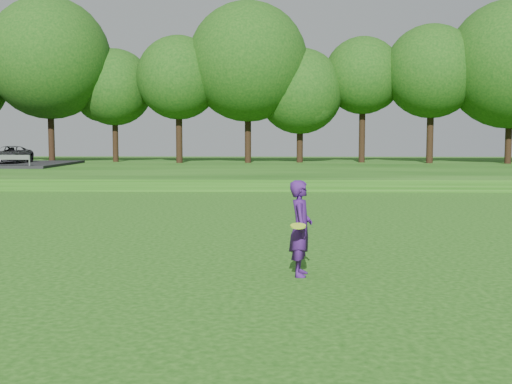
{
  "coord_description": "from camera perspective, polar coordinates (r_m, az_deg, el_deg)",
  "views": [
    {
      "loc": [
        2.81,
        -12.01,
        2.78
      ],
      "look_at": [
        2.33,
        4.5,
        1.3
      ],
      "focal_mm": 45.0,
      "sensor_mm": 36.0,
      "label": 1
    }
  ],
  "objects": [
    {
      "name": "ground",
      "position": [
        12.64,
        -11.32,
        -7.68
      ],
      "size": [
        140.0,
        140.0,
        0.0
      ],
      "primitive_type": "plane",
      "color": "#14430C",
      "rests_on": "ground"
    },
    {
      "name": "walking_path",
      "position": [
        32.25,
        -3.32,
        0.2
      ],
      "size": [
        130.0,
        1.6,
        0.04
      ],
      "primitive_type": "cube",
      "color": "gray",
      "rests_on": "ground"
    },
    {
      "name": "woman",
      "position": [
        12.65,
        4.0,
        -3.22
      ],
      "size": [
        0.51,
        1.05,
        1.89
      ],
      "color": "#3E1665",
      "rests_on": "ground"
    },
    {
      "name": "berm",
      "position": [
        46.16,
        -1.81,
        2.04
      ],
      "size": [
        130.0,
        30.0,
        0.6
      ],
      "primitive_type": "cube",
      "color": "#14430C",
      "rests_on": "ground"
    },
    {
      "name": "treeline",
      "position": [
        50.37,
        -1.55,
        11.18
      ],
      "size": [
        104.0,
        7.0,
        15.0
      ],
      "primitive_type": null,
      "color": "#0F3C0D",
      "rests_on": "berm"
    }
  ]
}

